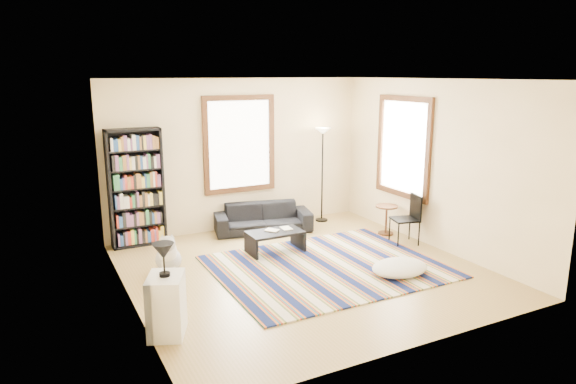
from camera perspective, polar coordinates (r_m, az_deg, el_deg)
name	(u,v)px	position (r m, az deg, el deg)	size (l,w,h in m)	color
floor	(303,273)	(7.81, 1.70, -8.99)	(5.00, 5.00, 0.10)	#9F7E48
ceiling	(305,76)	(7.24, 1.86, 12.80)	(5.00, 5.00, 0.10)	white
wall_back	(238,154)	(9.67, -5.58, 4.18)	(5.00, 0.10, 2.80)	#FBDDA9
wall_front	(426,224)	(5.37, 15.08, -3.42)	(5.00, 0.10, 2.80)	#FBDDA9
wall_left	(121,198)	(6.57, -18.07, -0.62)	(0.10, 5.00, 2.80)	#FBDDA9
wall_right	(438,165)	(8.89, 16.33, 2.93)	(0.10, 5.00, 2.80)	#FBDDA9
window_back	(239,144)	(9.56, -5.43, 5.30)	(1.20, 0.06, 1.60)	white
window_right	(403,147)	(9.40, 12.71, 4.90)	(0.06, 1.20, 1.60)	white
rug	(327,267)	(7.91, 4.37, -8.26)	(3.32, 2.66, 0.02)	#0D1743
sofa	(263,218)	(9.56, -2.81, -2.87)	(1.78, 0.69, 0.52)	black
bookshelf	(136,188)	(8.99, -16.53, 0.43)	(0.90, 0.30, 2.00)	black
coffee_table	(275,242)	(8.46, -1.43, -5.56)	(0.90, 0.50, 0.36)	black
book_a	(270,232)	(8.36, -2.06, -4.43)	(0.21, 0.16, 0.02)	beige
book_b	(282,229)	(8.51, -0.68, -4.12)	(0.16, 0.22, 0.02)	beige
floor_cushion	(400,268)	(7.76, 12.29, -8.21)	(0.87, 0.65, 0.22)	silver
floor_lamp	(322,175)	(10.10, 3.82, 1.88)	(0.30, 0.30, 1.86)	black
side_table	(386,220)	(9.54, 10.86, -3.06)	(0.40, 0.40, 0.54)	#4E2B13
folding_chair	(405,219)	(9.05, 12.84, -3.00)	(0.42, 0.40, 0.86)	black
white_cabinet	(166,305)	(6.03, -13.35, -12.16)	(0.38, 0.50, 0.70)	white
table_lamp	(164,260)	(5.82, -13.63, -7.33)	(0.24, 0.24, 0.38)	black
dog	(168,252)	(7.87, -13.19, -6.47)	(0.43, 0.60, 0.60)	silver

